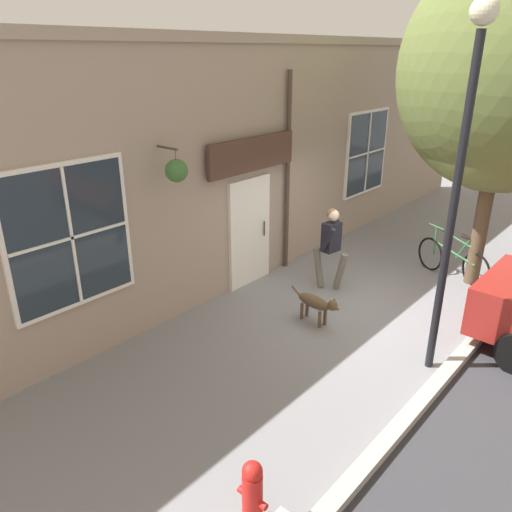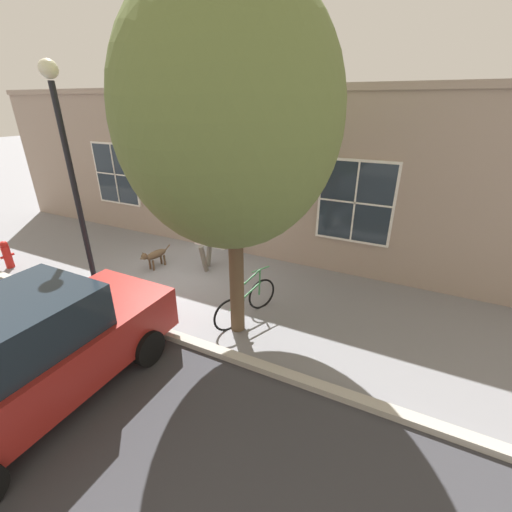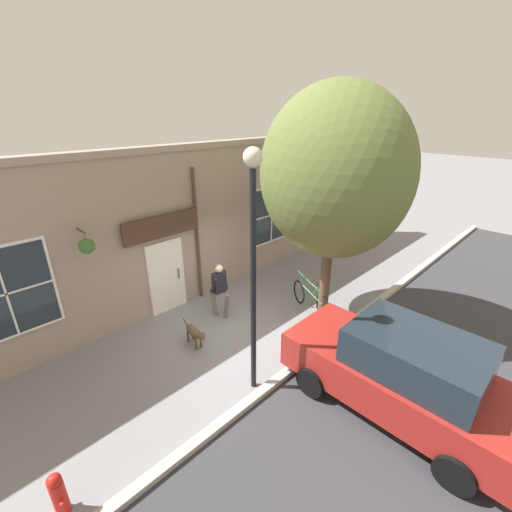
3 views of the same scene
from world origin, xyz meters
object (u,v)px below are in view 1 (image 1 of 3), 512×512
(dog_on_leash, at_px, (317,303))
(fire_hydrant, at_px, (252,494))
(street_tree_by_curb, at_px, (507,77))
(street_lamp, at_px, (463,148))
(leaning_bicycle, at_px, (452,260))
(pedestrian_walking, at_px, (331,242))

(dog_on_leash, distance_m, fire_hydrant, 4.01)
(street_tree_by_curb, distance_m, street_lamp, 3.35)
(dog_on_leash, distance_m, leaning_bicycle, 3.47)
(pedestrian_walking, xyz_separation_m, fire_hydrant, (2.34, -4.88, -0.55))
(leaning_bicycle, height_order, street_lamp, street_lamp)
(dog_on_leash, relative_size, fire_hydrant, 1.39)
(dog_on_leash, bearing_deg, street_lamp, 1.95)
(street_tree_by_curb, bearing_deg, street_lamp, -80.40)
(street_tree_by_curb, relative_size, street_lamp, 1.25)
(street_tree_by_curb, xyz_separation_m, street_lamp, (0.55, -3.23, -0.69))
(fire_hydrant, bearing_deg, street_lamp, 86.93)
(leaning_bicycle, relative_size, street_lamp, 0.34)
(street_lamp, height_order, fire_hydrant, street_lamp)
(street_tree_by_curb, height_order, street_lamp, street_tree_by_curb)
(street_tree_by_curb, xyz_separation_m, fire_hydrant, (0.35, -6.90, -3.45))
(street_tree_by_curb, bearing_deg, fire_hydrant, -87.10)
(dog_on_leash, distance_m, street_tree_by_curb, 4.99)
(street_tree_by_curb, bearing_deg, pedestrian_walking, -134.60)
(dog_on_leash, height_order, fire_hydrant, fire_hydrant)
(dog_on_leash, bearing_deg, fire_hydrant, -63.98)
(leaning_bicycle, bearing_deg, street_tree_by_curb, -3.81)
(pedestrian_walking, bearing_deg, leaning_bicycle, 52.40)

